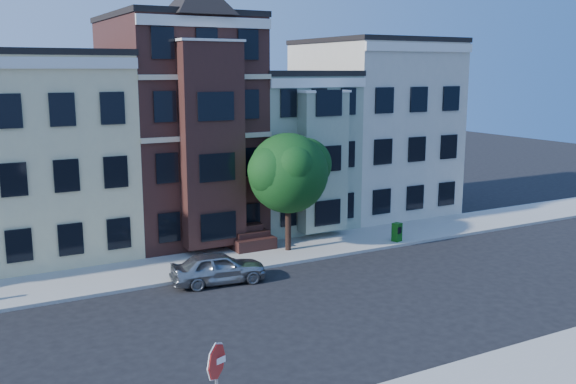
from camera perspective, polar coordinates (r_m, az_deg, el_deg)
ground at (r=25.32m, az=1.88°, el=-10.87°), size 120.00×120.00×0.00m
far_sidewalk at (r=32.04m, az=-5.48°, el=-6.06°), size 60.00×4.00×0.15m
house_yellow at (r=35.33m, az=-20.42°, el=3.07°), size 7.00×9.00×10.00m
house_brown at (r=36.88m, az=-9.69°, el=5.46°), size 7.00×9.00×12.00m
house_green at (r=39.65m, az=-0.70°, el=3.79°), size 6.00×9.00×9.00m
house_cream at (r=43.27m, az=7.54°, el=5.63°), size 8.00×9.00×11.00m
street_tree at (r=32.60m, az=0.01°, el=1.20°), size 8.57×8.57×7.51m
parked_car at (r=28.79m, az=-6.21°, el=-6.70°), size 4.38×2.20×1.43m
newspaper_box at (r=35.45m, az=9.66°, el=-3.54°), size 0.55×0.51×1.01m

